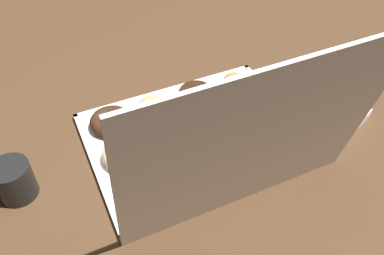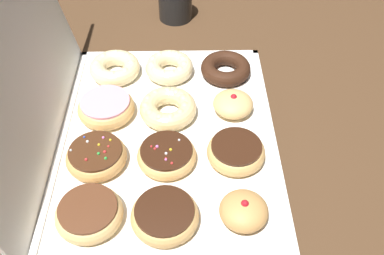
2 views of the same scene
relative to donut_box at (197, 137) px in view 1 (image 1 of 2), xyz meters
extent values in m
plane|color=#4C331E|center=(0.00, 0.00, -0.01)|extent=(3.00, 3.00, 0.00)
cube|color=white|center=(0.00, 0.00, 0.00)|extent=(0.57, 0.44, 0.01)
cube|color=white|center=(0.00, -0.21, 0.00)|extent=(0.57, 0.01, 0.01)
cube|color=white|center=(0.00, 0.21, 0.00)|extent=(0.57, 0.01, 0.01)
cube|color=white|center=(-0.28, 0.00, 0.00)|extent=(0.01, 0.44, 0.01)
cube|color=white|center=(0.28, 0.00, 0.00)|extent=(0.01, 0.44, 0.01)
cube|color=white|center=(0.00, 0.26, 0.21)|extent=(0.57, 0.09, 0.44)
ellipsoid|color=tan|center=(-0.19, -0.13, 0.03)|extent=(0.08, 0.08, 0.05)
sphere|color=#B21923|center=(-0.19, -0.13, 0.05)|extent=(0.01, 0.01, 0.01)
torus|color=tan|center=(-0.06, -0.13, 0.02)|extent=(0.11, 0.11, 0.04)
cylinder|color=#381E11|center=(-0.06, -0.13, 0.04)|extent=(0.10, 0.10, 0.01)
ellipsoid|color=#E5B770|center=(0.07, -0.14, 0.03)|extent=(0.09, 0.09, 0.04)
sphere|color=#B21923|center=(0.07, -0.14, 0.04)|extent=(0.01, 0.01, 0.01)
torus|color=#381E11|center=(0.20, -0.13, 0.02)|extent=(0.12, 0.12, 0.03)
torus|color=tan|center=(-0.20, 0.00, 0.02)|extent=(0.12, 0.12, 0.04)
cylinder|color=#381E11|center=(-0.20, 0.00, 0.04)|extent=(0.10, 0.10, 0.01)
torus|color=tan|center=(-0.07, 0.00, 0.02)|extent=(0.11, 0.11, 0.03)
cylinder|color=#381E11|center=(-0.07, 0.00, 0.04)|extent=(0.10, 0.10, 0.01)
sphere|color=white|center=(-0.08, 0.00, 0.04)|extent=(0.01, 0.01, 0.01)
sphere|color=pink|center=(-0.09, 0.00, 0.04)|extent=(0.01, 0.01, 0.01)
sphere|color=red|center=(-0.06, 0.03, 0.04)|extent=(0.00, 0.00, 0.00)
sphere|color=red|center=(-0.10, -0.01, 0.04)|extent=(0.01, 0.01, 0.01)
sphere|color=red|center=(-0.09, 0.00, 0.04)|extent=(0.00, 0.00, 0.00)
sphere|color=yellow|center=(-0.07, -0.01, 0.04)|extent=(0.01, 0.01, 0.01)
sphere|color=white|center=(-0.04, -0.02, 0.04)|extent=(0.00, 0.00, 0.00)
sphere|color=pink|center=(-0.06, 0.02, 0.04)|extent=(0.01, 0.01, 0.01)
sphere|color=red|center=(-0.06, 0.02, 0.04)|extent=(0.00, 0.00, 0.00)
torus|color=#EACC8C|center=(0.06, 0.00, 0.02)|extent=(0.12, 0.12, 0.04)
sphere|color=#EACC8C|center=(0.10, 0.00, 0.03)|extent=(0.02, 0.02, 0.02)
sphere|color=#EACC8C|center=(0.10, 0.03, 0.03)|extent=(0.02, 0.02, 0.02)
sphere|color=#EACC8C|center=(0.08, 0.04, 0.03)|extent=(0.02, 0.02, 0.02)
sphere|color=#EACC8C|center=(0.06, 0.05, 0.03)|extent=(0.02, 0.02, 0.02)
sphere|color=#EACC8C|center=(0.04, 0.04, 0.03)|extent=(0.02, 0.02, 0.02)
sphere|color=#EACC8C|center=(0.02, 0.02, 0.03)|extent=(0.02, 0.02, 0.02)
sphere|color=#EACC8C|center=(0.02, -0.01, 0.03)|extent=(0.02, 0.02, 0.02)
sphere|color=#EACC8C|center=(0.04, -0.03, 0.03)|extent=(0.02, 0.02, 0.02)
sphere|color=#EACC8C|center=(0.06, -0.04, 0.03)|extent=(0.02, 0.02, 0.02)
sphere|color=#EACC8C|center=(0.08, -0.03, 0.03)|extent=(0.02, 0.02, 0.02)
sphere|color=#EACC8C|center=(0.10, -0.02, 0.03)|extent=(0.02, 0.02, 0.02)
torus|color=beige|center=(0.20, 0.00, 0.02)|extent=(0.11, 0.11, 0.04)
sphere|color=beige|center=(0.24, 0.00, 0.03)|extent=(0.02, 0.02, 0.02)
sphere|color=beige|center=(0.23, 0.02, 0.03)|extent=(0.02, 0.02, 0.02)
sphere|color=beige|center=(0.22, 0.04, 0.03)|extent=(0.02, 0.02, 0.02)
sphere|color=beige|center=(0.20, 0.04, 0.03)|extent=(0.02, 0.02, 0.02)
sphere|color=beige|center=(0.18, 0.03, 0.03)|extent=(0.02, 0.02, 0.02)
sphere|color=beige|center=(0.17, 0.01, 0.03)|extent=(0.02, 0.02, 0.02)
sphere|color=beige|center=(0.17, -0.01, 0.03)|extent=(0.02, 0.02, 0.02)
sphere|color=beige|center=(0.18, -0.03, 0.03)|extent=(0.02, 0.02, 0.02)
sphere|color=beige|center=(0.20, -0.03, 0.03)|extent=(0.02, 0.02, 0.02)
sphere|color=beige|center=(0.22, -0.03, 0.03)|extent=(0.02, 0.02, 0.02)
sphere|color=beige|center=(0.23, -0.02, 0.03)|extent=(0.02, 0.02, 0.02)
torus|color=#E5B770|center=(-0.19, 0.13, 0.02)|extent=(0.12, 0.12, 0.04)
cylinder|color=#59331E|center=(-0.19, 0.13, 0.04)|extent=(0.10, 0.10, 0.01)
torus|color=tan|center=(-0.07, 0.13, 0.02)|extent=(0.12, 0.12, 0.03)
cylinder|color=#472816|center=(-0.07, 0.13, 0.04)|extent=(0.10, 0.10, 0.01)
sphere|color=red|center=(-0.06, 0.11, 0.04)|extent=(0.00, 0.00, 0.00)
sphere|color=white|center=(-0.05, 0.15, 0.04)|extent=(0.01, 0.01, 0.01)
sphere|color=blue|center=(-0.03, 0.16, 0.04)|extent=(0.00, 0.00, 0.00)
sphere|color=white|center=(-0.07, 0.18, 0.04)|extent=(0.00, 0.00, 0.00)
sphere|color=green|center=(-0.09, 0.11, 0.04)|extent=(0.01, 0.01, 0.01)
sphere|color=yellow|center=(-0.05, 0.13, 0.04)|extent=(0.01, 0.01, 0.01)
sphere|color=yellow|center=(-0.04, 0.11, 0.04)|extent=(0.00, 0.00, 0.00)
sphere|color=green|center=(-0.08, 0.12, 0.04)|extent=(0.01, 0.01, 0.01)
sphere|color=red|center=(-0.07, 0.11, 0.04)|extent=(0.01, 0.01, 0.01)
sphere|color=pink|center=(-0.04, 0.12, 0.04)|extent=(0.01, 0.01, 0.01)
sphere|color=red|center=(-0.09, 0.15, 0.04)|extent=(0.01, 0.01, 0.01)
torus|color=tan|center=(0.07, 0.13, 0.02)|extent=(0.12, 0.12, 0.04)
cylinder|color=pink|center=(0.07, 0.13, 0.04)|extent=(0.10, 0.10, 0.01)
torus|color=beige|center=(0.20, 0.13, 0.02)|extent=(0.12, 0.12, 0.04)
sphere|color=beige|center=(0.24, 0.13, 0.03)|extent=(0.02, 0.02, 0.02)
sphere|color=beige|center=(0.23, 0.15, 0.03)|extent=(0.02, 0.02, 0.02)
sphere|color=beige|center=(0.20, 0.17, 0.03)|extent=(0.02, 0.02, 0.02)
sphere|color=beige|center=(0.17, 0.15, 0.03)|extent=(0.02, 0.02, 0.02)
sphere|color=beige|center=(0.16, 0.13, 0.03)|extent=(0.02, 0.02, 0.02)
sphere|color=beige|center=(0.17, 0.10, 0.03)|extent=(0.02, 0.02, 0.02)
sphere|color=beige|center=(0.20, 0.09, 0.03)|extent=(0.02, 0.02, 0.02)
sphere|color=beige|center=(0.23, 0.10, 0.03)|extent=(0.02, 0.02, 0.02)
cylinder|color=black|center=(0.46, -0.01, 0.04)|extent=(0.09, 0.09, 0.09)
cylinder|color=black|center=(0.46, -0.01, 0.08)|extent=(0.08, 0.08, 0.01)
cube|color=white|center=(-0.39, 0.09, 0.01)|extent=(0.19, 0.19, 0.02)
camera|label=1|loc=(0.34, 0.70, 0.78)|focal=38.21mm
camera|label=2|loc=(-0.59, -0.04, 0.65)|focal=40.08mm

